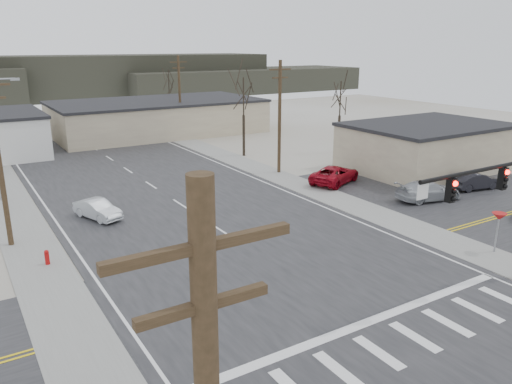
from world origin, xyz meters
The scene contains 23 objects.
ground centered at (0.00, 0.00, 0.00)m, with size 140.00×140.00×0.00m, color #BABAB6.
main_road centered at (0.00, 15.00, 0.02)m, with size 18.00×110.00×0.05m, color black.
cross_road centered at (0.00, 0.00, 0.02)m, with size 90.00×10.00×0.04m, color black.
parking_lot centered at (20.00, 6.00, 0.02)m, with size 18.00×20.00×0.03m, color black.
sidewalk_left centered at (-10.60, 20.00, 0.03)m, with size 3.00×90.00×0.06m, color gray.
sidewalk_right centered at (10.60, 20.00, 0.03)m, with size 3.00×90.00×0.06m, color gray.
fire_hydrant centered at (-10.20, 8.00, 0.45)m, with size 0.24×0.24×0.87m.
yield_sign centered at (11.50, -3.50, 2.07)m, with size 0.80×0.80×2.35m.
building_right_far centered at (10.00, 44.00, 2.15)m, with size 26.30×14.30×4.30m.
building_lot centered at (24.00, 12.00, 2.16)m, with size 14.30×10.30×4.30m.
upole_right_a centered at (11.50, 18.00, 5.22)m, with size 2.20×0.30×10.00m.
upole_right_b centered at (11.50, 40.00, 5.22)m, with size 2.20×0.30×10.00m.
tree_right_mid centered at (12.50, 26.00, 5.93)m, with size 3.74×3.74×8.33m.
tree_right_far centered at (15.00, 52.00, 5.58)m, with size 3.52×3.52×7.84m.
tree_lot centered at (22.00, 22.00, 5.58)m, with size 3.52×3.52×7.84m.
hill_center centered at (15.00, 96.00, 4.50)m, with size 80.00×18.00×9.00m, color #333026.
hill_right centered at (50.00, 90.00, 2.75)m, with size 60.00×18.00×5.50m, color #333026.
sedan_crossing centered at (-5.94, 14.00, 0.68)m, with size 1.34×3.85×1.27m, color #B1B6BC.
car_far_a centered at (7.37, 51.87, 0.83)m, with size 2.19×5.38×1.56m, color black.
car_far_b centered at (-3.47, 63.68, 0.75)m, with size 1.66×4.14×1.41m, color black.
car_parked_red centered at (13.41, 12.47, 0.78)m, with size 2.47×5.35×1.49m, color maroon.
car_parked_dark_b centered at (21.81, 5.06, 0.72)m, with size 1.45×4.16×1.37m, color black.
car_parked_silver centered at (16.21, 5.09, 0.76)m, with size 2.04×5.02×1.46m, color #94989D.
Camera 1 is at (-13.61, -18.48, 11.26)m, focal length 35.00 mm.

